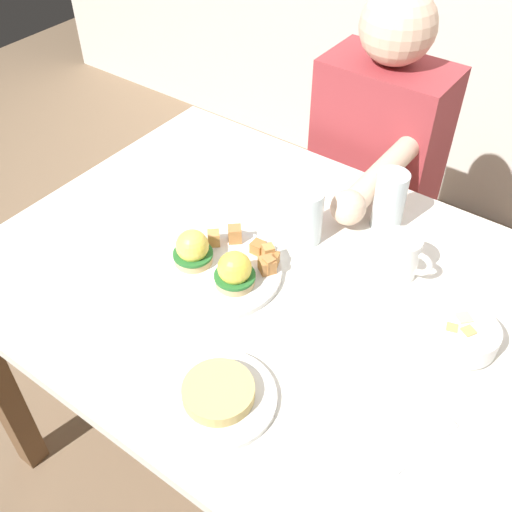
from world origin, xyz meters
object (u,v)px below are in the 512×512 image
object	(u,v)px
coffee_mug	(401,255)
dining_table	(270,312)
fruit_bowl	(465,337)
side_plate	(219,395)
diner_person	(372,168)
eggs_benedict_plate	(218,265)
fork	(426,445)
water_glass_near	(389,203)
water_glass_far	(306,219)

from	to	relation	value
coffee_mug	dining_table	bearing A→B (deg)	-140.87
dining_table	fruit_bowl	world-z (taller)	fruit_bowl
side_plate	diner_person	distance (m)	0.92
fruit_bowl	eggs_benedict_plate	bearing A→B (deg)	-166.62
dining_table	eggs_benedict_plate	size ratio (longest dim) A/B	4.44
coffee_mug	eggs_benedict_plate	bearing A→B (deg)	-143.30
fruit_bowl	side_plate	xyz separation A→B (m)	(-0.29, -0.35, -0.02)
eggs_benedict_plate	side_plate	world-z (taller)	eggs_benedict_plate
dining_table	side_plate	world-z (taller)	side_plate
dining_table	fork	world-z (taller)	fork
coffee_mug	fork	size ratio (longest dim) A/B	0.72
dining_table	fork	xyz separation A→B (m)	(0.42, -0.16, 0.11)
dining_table	coffee_mug	world-z (taller)	coffee_mug
coffee_mug	side_plate	distance (m)	0.48
water_glass_near	fork	bearing A→B (deg)	-56.00
fruit_bowl	water_glass_far	distance (m)	0.41
fruit_bowl	water_glass_far	xyz separation A→B (m)	(-0.40, 0.09, 0.03)
fruit_bowl	side_plate	bearing A→B (deg)	-129.49
water_glass_near	dining_table	bearing A→B (deg)	-110.77
water_glass_near	water_glass_far	size ratio (longest dim) A/B	1.09
fruit_bowl	fork	distance (m)	0.23
coffee_mug	diner_person	world-z (taller)	diner_person
fork	eggs_benedict_plate	bearing A→B (deg)	168.17
coffee_mug	water_glass_far	bearing A→B (deg)	-174.37
diner_person	water_glass_far	bearing A→B (deg)	-82.41
fruit_bowl	water_glass_far	world-z (taller)	water_glass_far
dining_table	eggs_benedict_plate	distance (m)	0.17
fork	diner_person	size ratio (longest dim) A/B	0.14
coffee_mug	side_plate	xyz separation A→B (m)	(-0.11, -0.46, -0.04)
fork	side_plate	xyz separation A→B (m)	(-0.32, -0.13, 0.01)
dining_table	water_glass_near	size ratio (longest dim) A/B	8.59
water_glass_near	eggs_benedict_plate	bearing A→B (deg)	-120.44
water_glass_far	diner_person	size ratio (longest dim) A/B	0.11
fruit_bowl	fork	world-z (taller)	fruit_bowl
water_glass_far	diner_person	bearing A→B (deg)	97.59
coffee_mug	water_glass_near	size ratio (longest dim) A/B	0.80
coffee_mug	side_plate	bearing A→B (deg)	-103.04
water_glass_far	side_plate	bearing A→B (deg)	-76.12
water_glass_far	eggs_benedict_plate	bearing A→B (deg)	-112.53
dining_table	water_glass_near	distance (m)	0.36
fork	side_plate	size ratio (longest dim) A/B	0.77
fruit_bowl	side_plate	size ratio (longest dim) A/B	0.60
eggs_benedict_plate	water_glass_near	distance (m)	0.41
fork	side_plate	distance (m)	0.35
eggs_benedict_plate	water_glass_far	size ratio (longest dim) A/B	2.10
fruit_bowl	coffee_mug	xyz separation A→B (m)	(-0.18, 0.11, 0.02)
fruit_bowl	water_glass_near	distance (m)	0.37
eggs_benedict_plate	coffee_mug	world-z (taller)	coffee_mug
diner_person	eggs_benedict_plate	bearing A→B (deg)	-92.02
eggs_benedict_plate	coffee_mug	size ratio (longest dim) A/B	2.42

